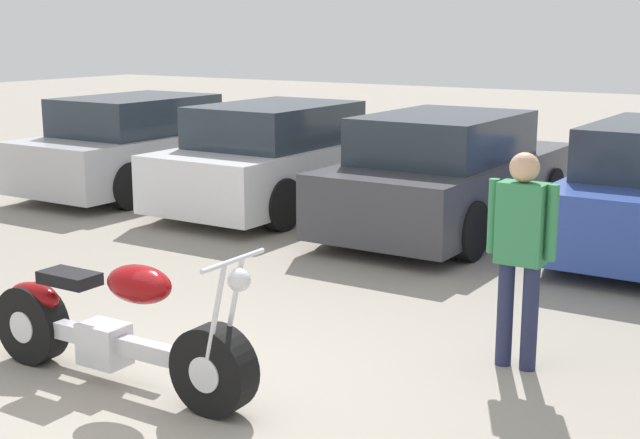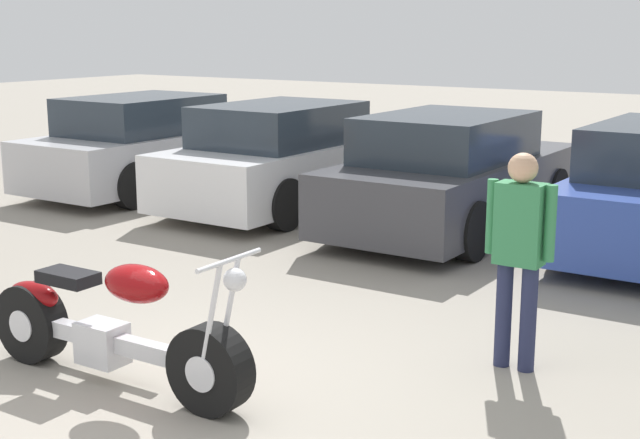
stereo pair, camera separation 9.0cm
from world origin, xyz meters
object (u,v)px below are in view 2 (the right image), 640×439
(motorcycle, at_px, (111,329))
(parked_car_white, at_px, (288,159))
(person_standing, at_px, (519,243))
(parked_car_dark_grey, at_px, (452,176))
(parked_car_silver, at_px, (151,146))

(motorcycle, distance_m, parked_car_white, 6.42)
(motorcycle, bearing_deg, person_standing, 39.12)
(motorcycle, xyz_separation_m, person_standing, (2.27, 1.85, 0.55))
(parked_car_white, bearing_deg, motorcycle, -65.83)
(parked_car_white, distance_m, parked_car_dark_grey, 2.53)
(motorcycle, relative_size, parked_car_white, 0.55)
(parked_car_silver, height_order, person_standing, person_standing)
(parked_car_silver, bearing_deg, motorcycle, -48.24)
(parked_car_white, xyz_separation_m, person_standing, (4.89, -4.00, 0.27))
(parked_car_white, relative_size, parked_car_dark_grey, 1.00)
(parked_car_white, relative_size, person_standing, 2.63)
(parked_car_white, bearing_deg, parked_car_silver, -178.40)
(motorcycle, bearing_deg, parked_car_white, 114.17)
(parked_car_silver, relative_size, parked_car_dark_grey, 1.00)
(motorcycle, relative_size, parked_car_dark_grey, 0.55)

